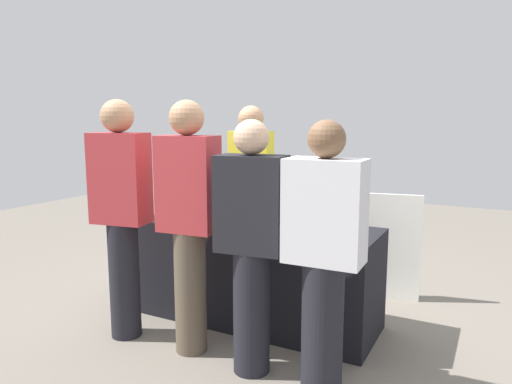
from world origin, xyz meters
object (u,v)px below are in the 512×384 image
wine_bottle_0 (231,202)px  wine_glass_3 (273,216)px  wine_glass_0 (197,210)px  guest_3 (324,252)px  wine_bottle_2 (272,209)px  guest_0 (121,210)px  wine_glass_1 (218,211)px  wine_glass_2 (241,213)px  wine_bottle_3 (301,211)px  server_pouring (251,190)px  wine_glass_5 (327,226)px  ice_bucket (323,223)px  wine_bottle_1 (253,207)px  wine_glass_4 (305,222)px  guest_2 (251,241)px  guest_1 (189,218)px  menu_board (392,247)px  wine_bottle_4 (321,213)px  wine_bottle_5 (332,216)px

wine_bottle_0 → wine_glass_3: bearing=-26.1°
wine_glass_0 → guest_3: 1.33m
wine_bottle_2 → guest_0: bearing=-136.6°
wine_glass_1 → wine_glass_2: size_ratio=0.93×
wine_bottle_3 → wine_glass_2: (-0.41, -0.19, -0.02)m
wine_glass_0 → wine_glass_2: 0.36m
server_pouring → wine_glass_5: bearing=135.9°
ice_bucket → wine_glass_1: bearing=-179.3°
wine_bottle_1 → wine_glass_5: 0.76m
wine_bottle_0 → wine_glass_5: wine_bottle_0 is taller
server_pouring → guest_0: bearing=68.8°
wine_glass_0 → wine_glass_3: wine_glass_0 is taller
wine_glass_4 → guest_3: guest_3 is taller
wine_bottle_2 → wine_glass_3: (0.09, -0.18, -0.02)m
wine_glass_4 → guest_2: guest_2 is taller
wine_bottle_1 → wine_glass_4: wine_bottle_1 is taller
guest_1 → wine_glass_5: bearing=26.5°
wine_glass_1 → wine_glass_3: bearing=-1.9°
guest_1 → guest_3: 0.96m
wine_glass_1 → menu_board: (1.14, 1.02, -0.40)m
wine_bottle_1 → wine_glass_1: size_ratio=2.41×
wine_bottle_4 → guest_1: size_ratio=0.18×
wine_glass_2 → ice_bucket: 0.64m
wine_glass_1 → menu_board: 1.58m
wine_bottle_0 → wine_glass_2: wine_bottle_0 is taller
wine_glass_4 → wine_bottle_4: bearing=85.5°
wine_bottle_1 → wine_bottle_5: (0.67, -0.04, -0.01)m
wine_glass_5 → menu_board: menu_board is taller
ice_bucket → wine_bottle_5: bearing=80.9°
wine_bottle_3 → guest_3: bearing=-59.7°
wine_bottle_0 → wine_bottle_5: (0.90, -0.08, -0.02)m
wine_glass_3 → menu_board: 1.29m
wine_glass_4 → wine_glass_3: bearing=172.5°
wine_bottle_4 → wine_glass_4: wine_bottle_4 is taller
wine_glass_3 → menu_board: (0.66, 1.03, -0.40)m
wine_glass_3 → wine_glass_4: wine_glass_3 is taller
guest_3 → wine_bottle_0: bearing=140.8°
wine_glass_2 → wine_glass_0: bearing=-169.4°
wine_glass_5 → server_pouring: (-1.00, 0.77, 0.07)m
ice_bucket → wine_glass_5: bearing=-55.6°
wine_glass_0 → wine_glass_5: wine_glass_0 is taller
wine_bottle_0 → guest_2: bearing=-52.7°
wine_glass_0 → wine_bottle_1: bearing=38.4°
wine_glass_2 → menu_board: (0.92, 1.04, -0.41)m
wine_bottle_4 → menu_board: 0.98m
wine_bottle_0 → wine_bottle_5: bearing=-5.4°
wine_glass_0 → ice_bucket: bearing=5.9°
wine_bottle_1 → wine_glass_3: 0.33m
wine_bottle_4 → wine_glass_4: size_ratio=2.42×
wine_glass_2 → menu_board: size_ratio=0.15×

